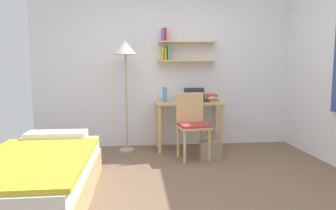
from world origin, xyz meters
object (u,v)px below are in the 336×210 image
(desk_chair, at_px, (192,122))
(handbag, at_px, (211,150))
(bed, at_px, (38,179))
(desk, at_px, (189,111))
(water_bottle, at_px, (165,94))
(standing_lamp, at_px, (126,54))
(book_stack, at_px, (212,98))
(laptop, at_px, (195,98))

(desk_chair, height_order, handbag, desk_chair)
(bed, xyz_separation_m, desk, (1.75, 1.80, 0.36))
(bed, height_order, water_bottle, water_bottle)
(desk_chair, xyz_separation_m, water_bottle, (-0.34, 0.55, 0.35))
(desk, xyz_separation_m, desk_chair, (-0.03, -0.48, -0.09))
(standing_lamp, relative_size, water_bottle, 7.53)
(desk, bearing_deg, handbag, -71.44)
(desk, height_order, water_bottle, water_bottle)
(book_stack, bearing_deg, water_bottle, 174.92)
(handbag, bearing_deg, laptop, 99.45)
(water_bottle, bearing_deg, bed, -126.35)
(book_stack, bearing_deg, laptop, 174.26)
(bed, distance_m, standing_lamp, 2.32)
(desk_chair, bearing_deg, handbag, -31.32)
(bed, relative_size, standing_lamp, 1.10)
(laptop, bearing_deg, handbag, -80.55)
(desk, height_order, laptop, laptop)
(book_stack, bearing_deg, desk, -179.14)
(laptop, bearing_deg, standing_lamp, -177.87)
(bed, relative_size, laptop, 5.61)
(bed, bearing_deg, standing_lamp, 66.56)
(bed, xyz_separation_m, desk_chair, (1.72, 1.32, 0.28))
(laptop, bearing_deg, book_stack, -5.74)
(desk, height_order, handbag, desk)
(standing_lamp, bearing_deg, desk_chair, -26.47)
(bed, distance_m, handbag, 2.29)
(desk, bearing_deg, book_stack, 0.86)
(bed, distance_m, water_bottle, 2.41)
(desk, height_order, desk_chair, desk_chair)
(desk, distance_m, laptop, 0.23)
(bed, height_order, desk, desk)
(bed, xyz_separation_m, standing_lamp, (0.78, 1.79, 1.26))
(desk_chair, xyz_separation_m, book_stack, (0.40, 0.48, 0.30))
(handbag, bearing_deg, bed, -148.97)
(bed, xyz_separation_m, water_bottle, (1.38, 1.87, 0.63))
(desk, distance_m, desk_chair, 0.48)
(water_bottle, relative_size, book_stack, 0.93)
(bed, relative_size, book_stack, 7.71)
(laptop, relative_size, book_stack, 1.37)
(standing_lamp, relative_size, book_stack, 6.99)
(water_bottle, bearing_deg, book_stack, -5.08)
(standing_lamp, xyz_separation_m, handbag, (1.18, -0.61, -1.35))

